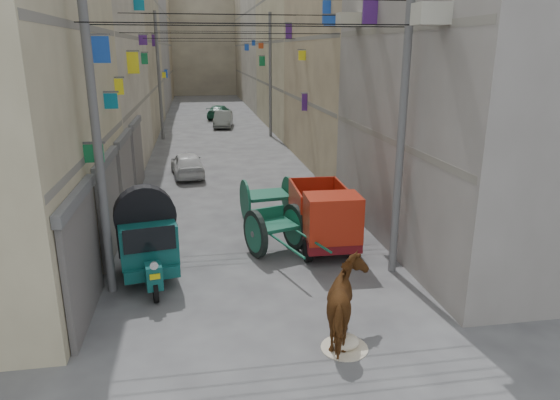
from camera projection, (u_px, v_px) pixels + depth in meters
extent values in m
cube|color=slate|center=(92.00, 148.00, 13.11)|extent=(0.25, 9.80, 0.18)
cube|color=slate|center=(79.00, 27.00, 12.24)|extent=(0.25, 9.80, 0.18)
cube|color=beige|center=(41.00, 42.00, 22.07)|extent=(8.00, 12.00, 12.00)
cube|color=slate|center=(137.00, 105.00, 23.50)|extent=(0.25, 11.76, 0.18)
cube|color=slate|center=(131.00, 38.00, 22.63)|extent=(0.25, 11.76, 0.18)
cube|color=#B7AE90|center=(94.00, 30.00, 34.06)|extent=(8.00, 14.00, 14.00)
cube|color=slate|center=(156.00, 86.00, 35.77)|extent=(0.25, 13.72, 0.18)
cube|color=slate|center=(153.00, 42.00, 34.91)|extent=(0.25, 13.72, 0.18)
cube|color=gray|center=(123.00, 47.00, 47.60)|extent=(8.00, 14.00, 11.80)
cube|color=slate|center=(166.00, 76.00, 48.99)|extent=(0.25, 13.72, 0.18)
cube|color=slate|center=(164.00, 44.00, 48.13)|extent=(0.25, 13.72, 0.18)
cube|color=slate|center=(162.00, 11.00, 47.26)|extent=(0.25, 13.72, 0.18)
cube|color=tan|center=(136.00, 41.00, 59.63)|extent=(8.00, 12.00, 13.50)
cube|color=slate|center=(171.00, 71.00, 61.27)|extent=(0.25, 11.76, 0.18)
cube|color=slate|center=(170.00, 45.00, 60.40)|extent=(0.25, 11.76, 0.18)
cube|color=slate|center=(168.00, 19.00, 59.54)|extent=(0.25, 11.76, 0.18)
cube|color=gray|center=(528.00, 19.00, 14.08)|extent=(8.00, 10.00, 13.00)
cube|color=slate|center=(390.00, 139.00, 14.41)|extent=(0.25, 9.80, 0.18)
cube|color=slate|center=(397.00, 29.00, 13.55)|extent=(0.25, 9.80, 0.18)
cube|color=tan|center=(385.00, 43.00, 24.61)|extent=(8.00, 12.00, 12.00)
cube|color=slate|center=(307.00, 102.00, 24.80)|extent=(0.25, 11.76, 0.18)
cube|color=slate|center=(308.00, 38.00, 23.93)|extent=(0.25, 11.76, 0.18)
cube|color=beige|center=(321.00, 31.00, 36.59)|extent=(8.00, 14.00, 14.00)
cube|color=slate|center=(269.00, 85.00, 37.08)|extent=(0.25, 13.72, 0.18)
cube|color=slate|center=(269.00, 42.00, 36.21)|extent=(0.25, 13.72, 0.18)
cube|color=beige|center=(287.00, 48.00, 50.13)|extent=(8.00, 14.00, 11.80)
cube|color=slate|center=(249.00, 75.00, 50.30)|extent=(0.25, 13.72, 0.18)
cube|color=slate|center=(249.00, 44.00, 49.43)|extent=(0.25, 13.72, 0.18)
cube|color=slate|center=(248.00, 12.00, 48.57)|extent=(0.25, 13.72, 0.18)
cube|color=#B7AE90|center=(269.00, 41.00, 62.16)|extent=(8.00, 12.00, 13.50)
cube|color=slate|center=(238.00, 70.00, 62.57)|extent=(0.25, 11.76, 0.18)
cube|color=slate|center=(238.00, 46.00, 61.71)|extent=(0.25, 11.76, 0.18)
cube|color=slate|center=(237.00, 20.00, 60.84)|extent=(0.25, 11.76, 0.18)
cube|color=#B7AE90|center=(203.00, 44.00, 67.58)|extent=(22.00, 10.00, 13.00)
cube|color=#4E4E54|center=(83.00, 263.00, 10.67)|extent=(0.12, 3.00, 2.60)
cube|color=#5C5C5E|center=(76.00, 198.00, 10.25)|extent=(0.18, 3.20, 0.25)
cube|color=#4E4E54|center=(110.00, 210.00, 14.16)|extent=(0.12, 3.00, 2.60)
cube|color=#5C5C5E|center=(106.00, 160.00, 13.75)|extent=(0.18, 3.20, 0.25)
cube|color=#4E4E54|center=(127.00, 179.00, 17.65)|extent=(0.12, 3.00, 2.60)
cube|color=#5C5C5E|center=(123.00, 138.00, 17.24)|extent=(0.18, 3.20, 0.25)
cube|color=#4E4E54|center=(138.00, 157.00, 21.24)|extent=(0.12, 3.00, 2.60)
cube|color=#5C5C5E|center=(135.00, 123.00, 20.83)|extent=(0.18, 3.20, 0.25)
cube|color=#C5451A|center=(261.00, 46.00, 38.38)|extent=(0.38, 0.08, 0.41)
cube|color=blue|center=(166.00, 74.00, 44.76)|extent=(0.27, 0.08, 0.71)
cube|color=#167C43|center=(94.00, 153.00, 11.63)|extent=(0.44, 0.08, 0.42)
cube|color=yellow|center=(133.00, 63.00, 19.96)|extent=(0.45, 0.08, 0.84)
cube|color=blue|center=(247.00, 47.00, 48.40)|extent=(0.41, 0.08, 0.59)
cube|color=#0D7897|center=(111.00, 101.00, 14.52)|extent=(0.38, 0.08, 0.44)
cube|color=#167C43|center=(262.00, 61.00, 38.00)|extent=(0.43, 0.08, 0.72)
cube|color=blue|center=(254.00, 43.00, 43.35)|extent=(0.28, 0.08, 0.44)
cube|color=#0D7897|center=(139.00, 1.00, 23.16)|extent=(0.48, 0.08, 0.84)
cube|color=yellow|center=(164.00, 75.00, 41.41)|extent=(0.31, 0.08, 0.44)
cube|color=yellow|center=(302.00, 55.00, 24.13)|extent=(0.35, 0.08, 0.45)
cube|color=#4F2078|center=(289.00, 31.00, 27.21)|extent=(0.34, 0.08, 0.79)
cube|color=yellow|center=(119.00, 87.00, 16.57)|extent=(0.28, 0.08, 0.52)
cube|color=#4F2078|center=(154.00, 41.00, 32.68)|extent=(0.28, 0.08, 0.74)
cube|color=#4F2078|center=(305.00, 102.00, 24.29)|extent=(0.26, 0.08, 0.80)
cube|color=yellow|center=(371.00, 14.00, 14.65)|extent=(0.34, 0.08, 0.55)
cube|color=blue|center=(100.00, 50.00, 12.97)|extent=(0.47, 0.08, 0.67)
cube|color=#4F2078|center=(143.00, 40.00, 24.73)|extent=(0.40, 0.08, 0.47)
cube|color=#167C43|center=(145.00, 59.00, 25.47)|extent=(0.32, 0.08, 0.55)
cube|color=blue|center=(330.00, 21.00, 18.76)|extent=(0.47, 0.08, 0.35)
cube|color=blue|center=(326.00, 12.00, 19.46)|extent=(0.32, 0.08, 0.89)
cube|color=#4F2078|center=(370.00, 12.00, 14.56)|extent=(0.44, 0.08, 0.69)
cube|color=gold|center=(79.00, 173.00, 11.29)|extent=(0.10, 3.20, 0.80)
cube|color=#0D7897|center=(128.00, 120.00, 19.79)|extent=(0.10, 3.20, 0.80)
cube|color=white|center=(152.00, 95.00, 31.12)|extent=(0.10, 3.20, 0.80)
cube|color=gold|center=(163.00, 83.00, 42.45)|extent=(0.10, 3.20, 0.80)
cube|color=#4F2078|center=(417.00, 160.00, 12.57)|extent=(0.10, 3.20, 0.80)
cube|color=blue|center=(326.00, 116.00, 21.07)|extent=(0.10, 3.20, 0.80)
cube|color=#C5451A|center=(280.00, 93.00, 32.40)|extent=(0.10, 3.20, 0.80)
cube|color=blue|center=(257.00, 82.00, 43.73)|extent=(0.10, 3.20, 0.80)
cube|color=#B3B1A0|center=(431.00, 14.00, 10.58)|extent=(0.70, 0.55, 0.45)
cube|color=#B3B1A0|center=(348.00, 20.00, 16.19)|extent=(0.70, 0.55, 0.45)
cylinder|color=#5C5C5E|center=(96.00, 128.00, 11.07)|extent=(0.20, 0.20, 8.00)
cylinder|color=#5C5C5E|center=(402.00, 121.00, 12.21)|extent=(0.20, 0.20, 8.00)
cylinder|color=#5C5C5E|center=(159.00, 77.00, 31.85)|extent=(0.20, 0.20, 8.00)
cylinder|color=#5C5C5E|center=(270.00, 76.00, 32.99)|extent=(0.20, 0.20, 8.00)
cylinder|color=black|center=(258.00, 24.00, 10.53)|extent=(7.40, 0.02, 0.02)
cylinder|color=black|center=(252.00, 26.00, 11.48)|extent=(7.40, 0.02, 0.02)
cylinder|color=black|center=(234.00, 33.00, 16.67)|extent=(7.40, 0.02, 0.02)
cylinder|color=black|center=(233.00, 14.00, 16.50)|extent=(7.40, 0.02, 0.02)
cylinder|color=black|center=(221.00, 39.00, 24.23)|extent=(7.40, 0.02, 0.02)
cylinder|color=black|center=(221.00, 25.00, 24.05)|extent=(7.40, 0.02, 0.02)
cylinder|color=black|center=(220.00, 14.00, 23.91)|extent=(7.40, 0.02, 0.02)
cylinder|color=black|center=(214.00, 41.00, 31.78)|extent=(7.40, 0.02, 0.02)
cylinder|color=black|center=(214.00, 31.00, 31.61)|extent=(7.40, 0.02, 0.02)
cylinder|color=black|center=(214.00, 23.00, 31.46)|extent=(7.40, 0.02, 0.02)
cylinder|color=black|center=(155.00, 290.00, 11.61)|extent=(0.23, 0.60, 0.59)
cylinder|color=black|center=(124.00, 261.00, 13.23)|extent=(0.23, 0.60, 0.59)
cylinder|color=black|center=(169.00, 255.00, 13.61)|extent=(0.23, 0.60, 0.59)
cube|color=#0D4A48|center=(149.00, 260.00, 12.79)|extent=(1.66, 2.21, 0.30)
cube|color=#0D4A48|center=(154.00, 276.00, 11.56)|extent=(0.45, 0.53, 0.58)
cylinder|color=silver|center=(154.00, 266.00, 11.24)|extent=(0.20, 0.09, 0.19)
cube|color=#D0C40B|center=(155.00, 277.00, 11.30)|extent=(0.23, 0.07, 0.13)
cube|color=#0D4A48|center=(147.00, 237.00, 12.66)|extent=(1.67, 2.01, 1.00)
cube|color=black|center=(150.00, 240.00, 11.76)|extent=(1.21, 0.28, 0.58)
cube|color=black|center=(118.00, 237.00, 12.41)|extent=(0.27, 1.25, 0.69)
cube|color=black|center=(174.00, 230.00, 12.86)|extent=(0.27, 1.25, 0.69)
cube|color=white|center=(152.00, 271.00, 11.96)|extent=(1.31, 0.29, 0.06)
cylinder|color=black|center=(255.00, 234.00, 14.10)|extent=(0.56, 1.34, 1.36)
cylinder|color=#13543C|center=(255.00, 234.00, 14.10)|extent=(0.49, 1.06, 1.06)
cylinder|color=#5C5C5E|center=(255.00, 234.00, 14.10)|extent=(0.26, 0.23, 0.17)
cylinder|color=black|center=(294.00, 227.00, 14.66)|extent=(0.56, 1.34, 1.36)
cylinder|color=#13543C|center=(294.00, 227.00, 14.66)|extent=(0.49, 1.06, 1.06)
cylinder|color=#5C5C5E|center=(294.00, 227.00, 14.66)|extent=(0.26, 0.23, 0.17)
cylinder|color=#5C5C5E|center=(275.00, 230.00, 14.38)|extent=(1.27, 0.48, 0.08)
cube|color=#13543C|center=(275.00, 225.00, 14.33)|extent=(1.30, 1.33, 0.10)
cube|color=#13543C|center=(268.00, 213.00, 14.68)|extent=(0.99, 0.39, 0.34)
cylinder|color=#13543C|center=(283.00, 243.00, 13.15)|extent=(0.76, 2.14, 0.07)
cylinder|color=#13543C|center=(308.00, 238.00, 13.49)|extent=(0.76, 2.14, 0.07)
cylinder|color=black|center=(308.00, 250.00, 13.84)|extent=(0.20, 0.68, 0.67)
cylinder|color=black|center=(295.00, 223.00, 15.97)|extent=(0.20, 0.68, 0.67)
cylinder|color=black|center=(354.00, 248.00, 14.02)|extent=(0.20, 0.68, 0.67)
cylinder|color=black|center=(335.00, 222.00, 16.14)|extent=(0.20, 0.68, 0.67)
cube|color=#5B0D12|center=(323.00, 228.00, 14.93)|extent=(1.58, 3.41, 0.36)
cube|color=#9A1F0E|center=(332.00, 218.00, 13.61)|extent=(1.51, 1.11, 1.27)
cube|color=black|center=(337.00, 220.00, 13.13)|extent=(1.33, 0.10, 0.56)
cube|color=#5B0D12|center=(319.00, 213.00, 15.38)|extent=(1.60, 2.29, 0.12)
cube|color=#9A1F0E|center=(295.00, 201.00, 15.16)|extent=(0.13, 2.24, 0.87)
cube|color=#9A1F0E|center=(343.00, 199.00, 15.35)|extent=(0.13, 2.24, 0.87)
cube|color=#9A1F0E|center=(312.00, 190.00, 16.30)|extent=(1.53, 0.11, 0.87)
cylinder|color=#13543C|center=(245.00, 200.00, 17.09)|extent=(0.26, 1.44, 1.44)
cylinder|color=#13543C|center=(288.00, 197.00, 17.52)|extent=(0.26, 1.44, 1.44)
cube|color=#13543C|center=(267.00, 195.00, 17.26)|extent=(1.53, 1.38, 0.11)
cylinder|color=#5C5C5E|center=(267.00, 199.00, 17.30)|extent=(1.60, 0.29, 0.09)
ellipsoid|color=beige|center=(345.00, 342.00, 9.83)|extent=(0.58, 0.47, 0.29)
imported|color=brown|center=(348.00, 304.00, 9.96)|extent=(1.36, 2.06, 1.60)
imported|color=silver|center=(187.00, 164.00, 23.23)|extent=(1.76, 3.52, 1.15)
imported|color=slate|center=(223.00, 119.00, 38.04)|extent=(1.73, 3.80, 1.21)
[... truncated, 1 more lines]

